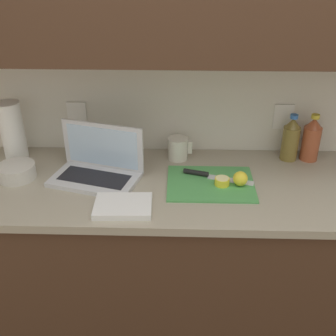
# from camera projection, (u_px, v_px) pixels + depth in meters

# --- Properties ---
(ground_plane) EXTENTS (12.00, 12.00, 0.00)m
(ground_plane) POSITION_uv_depth(u_px,v_px,m) (230.00, 333.00, 2.24)
(ground_plane) COLOR brown
(ground_plane) RESTS_ON ground
(wall_back) EXTENTS (5.20, 0.38, 2.60)m
(wall_back) POSITION_uv_depth(u_px,v_px,m) (253.00, 20.00, 1.69)
(wall_back) COLOR silver
(wall_back) RESTS_ON ground_plane
(counter_unit) EXTENTS (2.35, 0.64, 0.93)m
(counter_unit) POSITION_uv_depth(u_px,v_px,m) (242.00, 265.00, 2.01)
(counter_unit) COLOR #472D1E
(counter_unit) RESTS_ON ground_plane
(laptop) EXTENTS (0.41, 0.30, 0.23)m
(laptop) POSITION_uv_depth(u_px,v_px,m) (98.00, 166.00, 1.81)
(laptop) COLOR silver
(laptop) RESTS_ON counter_unit
(cutting_board) EXTENTS (0.37, 0.29, 0.01)m
(cutting_board) POSITION_uv_depth(u_px,v_px,m) (211.00, 183.00, 1.78)
(cutting_board) COLOR #4C9E51
(cutting_board) RESTS_ON counter_unit
(knife) EXTENTS (0.30, 0.11, 0.02)m
(knife) POSITION_uv_depth(u_px,v_px,m) (206.00, 175.00, 1.82)
(knife) COLOR silver
(knife) RESTS_ON cutting_board
(lemon_half_cut) EXTENTS (0.06, 0.06, 0.03)m
(lemon_half_cut) POSITION_uv_depth(u_px,v_px,m) (222.00, 181.00, 1.75)
(lemon_half_cut) COLOR yellow
(lemon_half_cut) RESTS_ON cutting_board
(lemon_whole_beside) EXTENTS (0.06, 0.06, 0.06)m
(lemon_whole_beside) POSITION_uv_depth(u_px,v_px,m) (240.00, 179.00, 1.75)
(lemon_whole_beside) COLOR yellow
(lemon_whole_beside) RESTS_ON cutting_board
(bottle_green_soda) EXTENTS (0.08, 0.08, 0.22)m
(bottle_green_soda) POSITION_uv_depth(u_px,v_px,m) (311.00, 139.00, 1.93)
(bottle_green_soda) COLOR #A34C2D
(bottle_green_soda) RESTS_ON counter_unit
(bottle_oil_tall) EXTENTS (0.08, 0.08, 0.22)m
(bottle_oil_tall) POSITION_uv_depth(u_px,v_px,m) (291.00, 139.00, 1.93)
(bottle_oil_tall) COLOR olive
(bottle_oil_tall) RESTS_ON counter_unit
(measuring_cup) EXTENTS (0.11, 0.09, 0.10)m
(measuring_cup) POSITION_uv_depth(u_px,v_px,m) (178.00, 148.00, 1.96)
(measuring_cup) COLOR silver
(measuring_cup) RESTS_ON counter_unit
(bowl_white) EXTENTS (0.16, 0.16, 0.06)m
(bowl_white) POSITION_uv_depth(u_px,v_px,m) (17.00, 171.00, 1.81)
(bowl_white) COLOR beige
(bowl_white) RESTS_ON counter_unit
(paper_towel_roll) EXTENTS (0.11, 0.11, 0.27)m
(paper_towel_roll) POSITION_uv_depth(u_px,v_px,m) (12.00, 131.00, 1.93)
(paper_towel_roll) COLOR white
(paper_towel_roll) RESTS_ON counter_unit
(dish_towel) EXTENTS (0.23, 0.17, 0.02)m
(dish_towel) POSITION_uv_depth(u_px,v_px,m) (123.00, 206.00, 1.62)
(dish_towel) COLOR white
(dish_towel) RESTS_ON counter_unit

